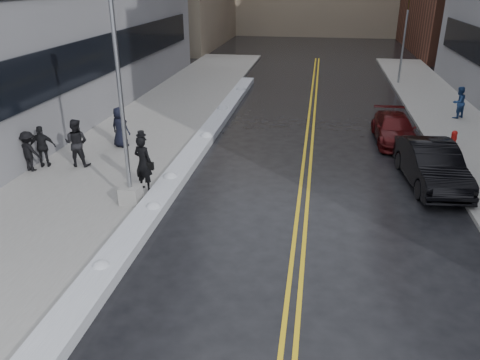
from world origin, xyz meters
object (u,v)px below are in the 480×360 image
at_px(fire_hydrant, 454,138).
at_px(car_maroon, 394,129).
at_px(pedestrian_d, 43,147).
at_px(lamppost, 125,136).
at_px(traffic_signal, 404,36).
at_px(pedestrian_e, 29,151).
at_px(pedestrian_fedora, 143,163).
at_px(pedestrian_east, 458,102).
at_px(pedestrian_c, 120,127).
at_px(pedestrian_b, 77,143).
at_px(car_black, 432,165).

distance_m(fire_hydrant, car_maroon, 2.62).
bearing_deg(pedestrian_d, lamppost, 132.82).
relative_size(traffic_signal, car_maroon, 1.37).
bearing_deg(pedestrian_e, traffic_signal, -118.33).
bearing_deg(pedestrian_fedora, pedestrian_e, 8.59).
relative_size(fire_hydrant, pedestrian_d, 0.43).
distance_m(traffic_signal, pedestrian_east, 9.57).
bearing_deg(traffic_signal, pedestrian_east, -78.72).
height_order(pedestrian_fedora, pedestrian_d, pedestrian_fedora).
height_order(lamppost, pedestrian_c, lamppost).
height_order(pedestrian_c, pedestrian_east, pedestrian_c).
bearing_deg(pedestrian_b, pedestrian_east, -151.92).
bearing_deg(traffic_signal, lamppost, -118.21).
bearing_deg(fire_hydrant, car_maroon, 166.74).
relative_size(pedestrian_e, pedestrian_east, 0.95).
bearing_deg(pedestrian_c, car_black, -170.75).
bearing_deg(traffic_signal, pedestrian_d, -130.35).
distance_m(lamppost, car_maroon, 13.14).
bearing_deg(pedestrian_e, car_maroon, -144.39).
xyz_separation_m(pedestrian_c, car_black, (13.03, -1.74, -0.26)).
xyz_separation_m(pedestrian_b, car_maroon, (13.14, 5.68, -0.49)).
xyz_separation_m(traffic_signal, pedestrian_fedora, (-11.70, -20.88, -2.23)).
distance_m(traffic_signal, pedestrian_c, 22.09).
bearing_deg(pedestrian_east, car_black, 33.55).
relative_size(lamppost, pedestrian_fedora, 3.72).
bearing_deg(car_black, pedestrian_c, 166.44).
bearing_deg(pedestrian_fedora, pedestrian_d, 2.53).
height_order(pedestrian_c, pedestrian_d, pedestrian_c).
height_order(traffic_signal, car_black, traffic_signal).
bearing_deg(fire_hydrant, pedestrian_east, 75.04).
relative_size(lamppost, pedestrian_b, 3.89).
height_order(traffic_signal, pedestrian_e, traffic_signal).
distance_m(lamppost, pedestrian_d, 5.57).
height_order(pedestrian_fedora, pedestrian_e, pedestrian_fedora).
bearing_deg(pedestrian_c, pedestrian_d, 70.16).
bearing_deg(car_maroon, pedestrian_east, 46.58).
xyz_separation_m(fire_hydrant, pedestrian_fedora, (-12.20, -6.88, 0.63)).
relative_size(pedestrian_c, pedestrian_d, 1.07).
height_order(lamppost, car_maroon, lamppost).
xyz_separation_m(pedestrian_fedora, pedestrian_east, (13.51, 11.79, -0.17)).
height_order(pedestrian_east, car_black, pedestrian_east).
bearing_deg(car_maroon, pedestrian_fedora, -143.79).
bearing_deg(pedestrian_east, traffic_signal, -116.23).
xyz_separation_m(traffic_signal, pedestrian_c, (-14.39, -16.59, -2.34)).
bearing_deg(lamppost, traffic_signal, 61.79).
bearing_deg(pedestrian_c, traffic_signal, -114.08).
distance_m(pedestrian_c, car_maroon, 12.75).
xyz_separation_m(lamppost, pedestrian_east, (13.61, 12.91, -1.53)).
xyz_separation_m(lamppost, pedestrian_b, (-3.39, 2.92, -1.40)).
bearing_deg(traffic_signal, pedestrian_e, -130.18).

